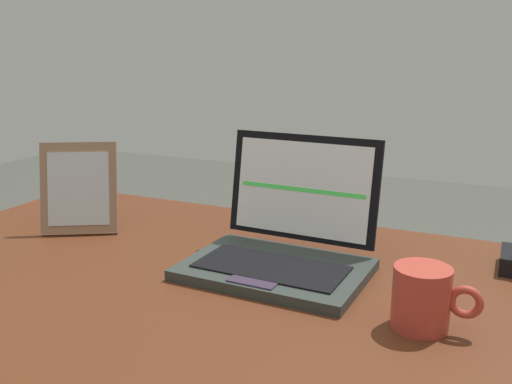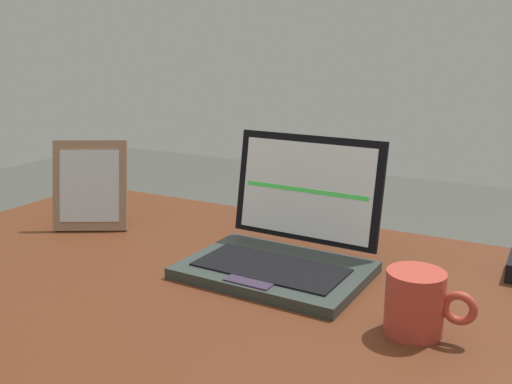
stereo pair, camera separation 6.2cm
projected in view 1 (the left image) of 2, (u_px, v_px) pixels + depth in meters
desk at (244, 329)px, 0.96m from camera, size 1.42×0.80×0.71m
laptop_front at (283, 245)px, 1.00m from camera, size 0.31×0.26×0.22m
photo_frame at (79, 189)px, 1.19m from camera, size 0.16×0.13×0.19m
coffee_mug at (423, 298)px, 0.79m from camera, size 0.12×0.08×0.09m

